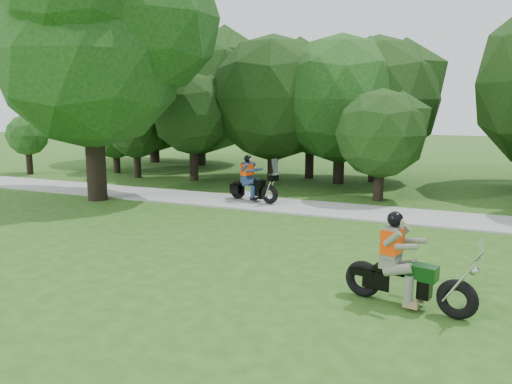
% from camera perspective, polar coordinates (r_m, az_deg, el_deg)
% --- Properties ---
extents(ground, '(100.00, 100.00, 0.00)m').
position_cam_1_polar(ground, '(8.30, 10.22, -14.36)').
color(ground, '#284C15').
rests_on(ground, ground).
extents(walkway, '(60.00, 2.20, 0.06)m').
position_cam_1_polar(walkway, '(15.84, 16.80, -2.65)').
color(walkway, gray).
rests_on(walkway, ground).
extents(tree_line, '(40.29, 12.23, 7.81)m').
position_cam_1_polar(tree_line, '(22.23, 21.11, 10.17)').
color(tree_line, black).
rests_on(tree_line, ground).
extents(big_tree_west, '(8.64, 6.56, 9.96)m').
position_cam_1_polar(big_tree_west, '(18.86, -17.95, 16.79)').
color(big_tree_west, black).
rests_on(big_tree_west, ground).
extents(chopper_motorcycle, '(2.26, 0.88, 1.63)m').
position_cam_1_polar(chopper_motorcycle, '(8.90, 16.33, -8.75)').
color(chopper_motorcycle, black).
rests_on(chopper_motorcycle, ground).
extents(touring_motorcycle, '(2.06, 1.04, 1.60)m').
position_cam_1_polar(touring_motorcycle, '(17.25, -0.65, 0.88)').
color(touring_motorcycle, black).
rests_on(touring_motorcycle, walkway).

